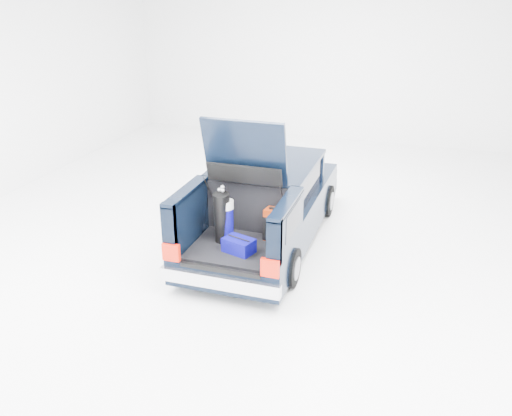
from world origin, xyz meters
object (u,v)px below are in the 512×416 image
(red_suitcase, at_px, (275,225))
(black_golf_bag, at_px, (222,217))
(blue_golf_bag, at_px, (226,221))
(car, at_px, (267,204))
(blue_duffel, at_px, (239,245))

(red_suitcase, relative_size, black_golf_bag, 0.60)
(red_suitcase, relative_size, blue_golf_bag, 0.70)
(black_golf_bag, height_order, blue_golf_bag, black_golf_bag)
(red_suitcase, distance_m, black_golf_bag, 0.82)
(car, bearing_deg, blue_golf_bag, -97.40)
(red_suitcase, xyz_separation_m, blue_duffel, (-0.40, -0.54, -0.15))
(black_golf_bag, bearing_deg, blue_golf_bag, 11.01)
(car, distance_m, red_suitcase, 1.31)
(car, relative_size, red_suitcase, 8.67)
(black_golf_bag, xyz_separation_m, blue_golf_bag, (0.06, 0.02, -0.06))
(black_golf_bag, bearing_deg, car, 75.54)
(red_suitcase, xyz_separation_m, black_golf_bag, (-0.75, -0.29, 0.15))
(red_suitcase, relative_size, blue_duffel, 1.05)
(black_golf_bag, distance_m, blue_duffel, 0.52)
(blue_golf_bag, bearing_deg, red_suitcase, 38.09)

